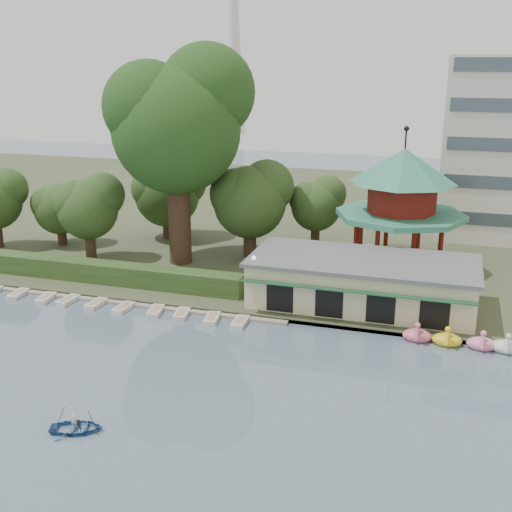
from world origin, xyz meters
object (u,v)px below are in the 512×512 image
at_px(dock, 99,298).
at_px(big_tree, 178,117).
at_px(rowboat_with_passengers, 76,424).
at_px(pavilion, 402,198).
at_px(boathouse, 362,281).

bearing_deg(dock, big_tree, 73.94).
bearing_deg(big_tree, rowboat_with_passengers, -78.02).
relative_size(big_tree, rowboat_with_passengers, 4.30).
bearing_deg(rowboat_with_passengers, pavilion, 66.40).
xyz_separation_m(dock, boathouse, (22.00, 4.77, 2.25)).
relative_size(dock, pavilion, 2.52).
xyz_separation_m(pavilion, big_tree, (-20.83, -3.80, 7.18)).
distance_m(dock, big_tree, 18.51).
height_order(boathouse, rowboat_with_passengers, boathouse).
relative_size(dock, boathouse, 1.83).
distance_m(big_tree, rowboat_with_passengers, 33.38).
relative_size(dock, big_tree, 1.60).
distance_m(boathouse, big_tree, 23.34).
height_order(dock, rowboat_with_passengers, rowboat_with_passengers).
xyz_separation_m(dock, rowboat_with_passengers, (9.44, -18.54, 0.31)).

